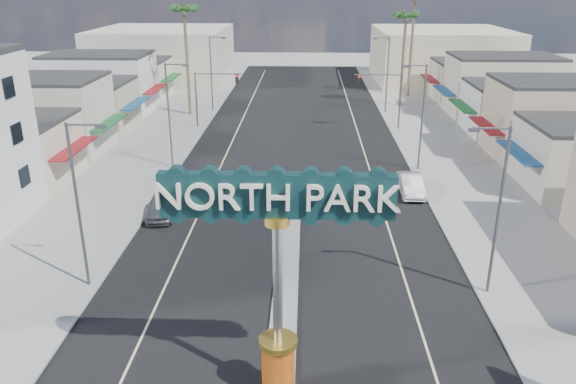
# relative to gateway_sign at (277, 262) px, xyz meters

# --- Properties ---
(ground) EXTENTS (160.00, 160.00, 0.00)m
(ground) POSITION_rel_gateway_sign_xyz_m (0.00, 28.02, -5.93)
(ground) COLOR gray
(ground) RESTS_ON ground
(road) EXTENTS (20.00, 120.00, 0.01)m
(road) POSITION_rel_gateway_sign_xyz_m (0.00, 28.02, -5.92)
(road) COLOR black
(road) RESTS_ON ground
(median_island) EXTENTS (1.30, 30.00, 0.16)m
(median_island) POSITION_rel_gateway_sign_xyz_m (0.00, 12.02, -5.85)
(median_island) COLOR gray
(median_island) RESTS_ON ground
(sidewalk_left) EXTENTS (8.00, 120.00, 0.12)m
(sidewalk_left) POSITION_rel_gateway_sign_xyz_m (-14.00, 28.02, -5.87)
(sidewalk_left) COLOR gray
(sidewalk_left) RESTS_ON ground
(sidewalk_right) EXTENTS (8.00, 120.00, 0.12)m
(sidewalk_right) POSITION_rel_gateway_sign_xyz_m (14.00, 28.02, -5.87)
(sidewalk_right) COLOR gray
(sidewalk_right) RESTS_ON ground
(storefront_row_left) EXTENTS (12.00, 42.00, 6.00)m
(storefront_row_left) POSITION_rel_gateway_sign_xyz_m (-24.00, 41.02, -2.93)
(storefront_row_left) COLOR beige
(storefront_row_left) RESTS_ON ground
(storefront_row_right) EXTENTS (12.00, 42.00, 6.00)m
(storefront_row_right) POSITION_rel_gateway_sign_xyz_m (24.00, 41.02, -2.93)
(storefront_row_right) COLOR #B7B29E
(storefront_row_right) RESTS_ON ground
(backdrop_far_left) EXTENTS (20.00, 20.00, 8.00)m
(backdrop_far_left) POSITION_rel_gateway_sign_xyz_m (-22.00, 73.02, -1.93)
(backdrop_far_left) COLOR #B7B29E
(backdrop_far_left) RESTS_ON ground
(backdrop_far_right) EXTENTS (20.00, 20.00, 8.00)m
(backdrop_far_right) POSITION_rel_gateway_sign_xyz_m (22.00, 73.02, -1.93)
(backdrop_far_right) COLOR beige
(backdrop_far_right) RESTS_ON ground
(gateway_sign) EXTENTS (8.20, 1.50, 9.15)m
(gateway_sign) POSITION_rel_gateway_sign_xyz_m (0.00, 0.00, 0.00)
(gateway_sign) COLOR #DC4310
(gateway_sign) RESTS_ON median_island
(traffic_signal_left) EXTENTS (5.09, 0.45, 6.00)m
(traffic_signal_left) POSITION_rel_gateway_sign_xyz_m (-9.18, 42.02, -1.65)
(traffic_signal_left) COLOR #47474C
(traffic_signal_left) RESTS_ON ground
(traffic_signal_right) EXTENTS (5.09, 0.45, 6.00)m
(traffic_signal_right) POSITION_rel_gateway_sign_xyz_m (9.18, 42.02, -1.65)
(traffic_signal_right) COLOR #47474C
(traffic_signal_right) RESTS_ON ground
(streetlight_l_near) EXTENTS (2.03, 0.22, 9.00)m
(streetlight_l_near) POSITION_rel_gateway_sign_xyz_m (-10.43, 8.02, -0.86)
(streetlight_l_near) COLOR #47474C
(streetlight_l_near) RESTS_ON ground
(streetlight_l_mid) EXTENTS (2.03, 0.22, 9.00)m
(streetlight_l_mid) POSITION_rel_gateway_sign_xyz_m (-10.43, 28.02, -0.86)
(streetlight_l_mid) COLOR #47474C
(streetlight_l_mid) RESTS_ON ground
(streetlight_l_far) EXTENTS (2.03, 0.22, 9.00)m
(streetlight_l_far) POSITION_rel_gateway_sign_xyz_m (-10.43, 50.02, -0.86)
(streetlight_l_far) COLOR #47474C
(streetlight_l_far) RESTS_ON ground
(streetlight_r_near) EXTENTS (2.03, 0.22, 9.00)m
(streetlight_r_near) POSITION_rel_gateway_sign_xyz_m (10.43, 8.02, -0.86)
(streetlight_r_near) COLOR #47474C
(streetlight_r_near) RESTS_ON ground
(streetlight_r_mid) EXTENTS (2.03, 0.22, 9.00)m
(streetlight_r_mid) POSITION_rel_gateway_sign_xyz_m (10.43, 28.02, -0.86)
(streetlight_r_mid) COLOR #47474C
(streetlight_r_mid) RESTS_ON ground
(streetlight_r_far) EXTENTS (2.03, 0.22, 9.00)m
(streetlight_r_far) POSITION_rel_gateway_sign_xyz_m (10.43, 50.02, -0.86)
(streetlight_r_far) COLOR #47474C
(streetlight_r_far) RESTS_ON ground
(palm_left_far) EXTENTS (2.60, 2.60, 13.10)m
(palm_left_far) POSITION_rel_gateway_sign_xyz_m (-13.00, 48.02, 5.57)
(palm_left_far) COLOR brown
(palm_left_far) RESTS_ON ground
(palm_right_mid) EXTENTS (2.60, 2.60, 12.10)m
(palm_right_mid) POSITION_rel_gateway_sign_xyz_m (13.00, 54.02, 4.67)
(palm_right_mid) COLOR brown
(palm_right_mid) RESTS_ON ground
(palm_right_far) EXTENTS (2.60, 2.60, 14.10)m
(palm_right_far) POSITION_rel_gateway_sign_xyz_m (15.00, 60.02, 6.46)
(palm_right_far) COLOR brown
(palm_right_far) RESTS_ON ground
(car_parked_left) EXTENTS (2.27, 4.61, 1.51)m
(car_parked_left) POSITION_rel_gateway_sign_xyz_m (-9.00, 17.52, -5.17)
(car_parked_left) COLOR slate
(car_parked_left) RESTS_ON ground
(car_parked_right) EXTENTS (1.61, 4.57, 1.50)m
(car_parked_right) POSITION_rel_gateway_sign_xyz_m (9.00, 22.44, -5.18)
(car_parked_right) COLOR silver
(car_parked_right) RESTS_ON ground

